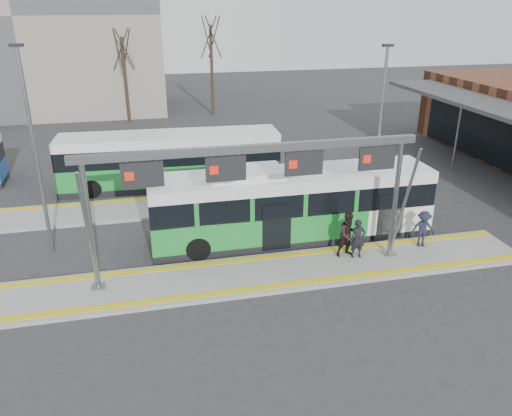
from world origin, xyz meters
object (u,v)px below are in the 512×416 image
(passenger_c, at_px, (423,229))
(hero_bus, at_px, (291,206))
(passenger_a, at_px, (358,239))
(passenger_b, at_px, (349,234))
(gantry, at_px, (257,172))

(passenger_c, bearing_deg, hero_bus, 168.50)
(passenger_a, xyz_separation_m, passenger_b, (-0.33, 0.22, 0.14))
(passenger_b, bearing_deg, passenger_a, -38.83)
(gantry, relative_size, passenger_c, 7.83)
(hero_bus, distance_m, passenger_b, 3.10)
(hero_bus, relative_size, passenger_b, 6.48)
(gantry, xyz_separation_m, passenger_b, (4.04, 0.33, -3.17))
(gantry, distance_m, passenger_c, 8.27)
(passenger_a, height_order, passenger_b, passenger_b)
(gantry, height_order, passenger_a, gantry)
(gantry, xyz_separation_m, hero_bus, (2.25, 2.83, -2.70))
(gantry, relative_size, passenger_a, 7.71)
(passenger_b, bearing_deg, gantry, 178.77)
(passenger_b, bearing_deg, passenger_c, -4.56)
(passenger_b, distance_m, passenger_c, 3.53)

